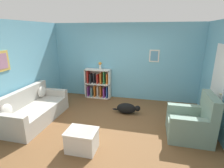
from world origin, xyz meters
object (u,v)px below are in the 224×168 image
recliner_chair (193,123)px  coffee_table (82,140)px  vase (100,65)px  bookshelf (98,84)px  dog (127,108)px  couch (34,110)px

recliner_chair → coffee_table: bearing=-156.0°
recliner_chair → vase: 3.44m
bookshelf → recliner_chair: size_ratio=1.01×
coffee_table → dog: 1.96m
couch → bookshelf: bookshelf is taller
couch → coffee_table: bearing=-26.5°
couch → dog: (2.38, 0.98, -0.14)m
bookshelf → coffee_table: size_ratio=1.72×
couch → recliner_chair: recliner_chair is taller
couch → vase: size_ratio=7.45×
bookshelf → coffee_table: bearing=-78.9°
couch → vase: (1.25, 2.05, 0.90)m
couch → dog: 2.58m
bookshelf → vase: (0.09, -0.02, 0.69)m
vase → coffee_table: bearing=-80.5°
couch → coffee_table: couch is taller
bookshelf → couch: bearing=-119.2°
recliner_chair → dog: size_ratio=1.24×
dog → bookshelf: bearing=138.5°
bookshelf → vase: 0.69m
coffee_table → vase: 3.10m
couch → vase: vase is taller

